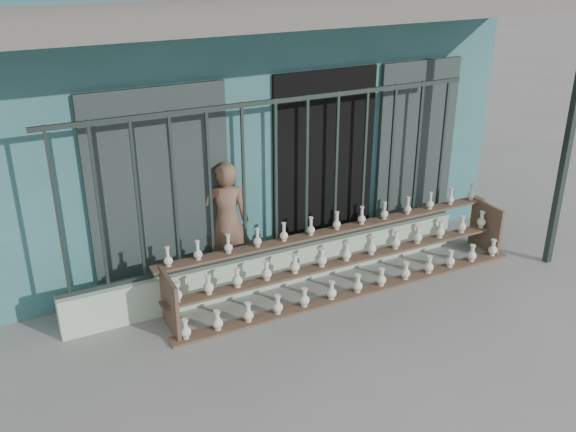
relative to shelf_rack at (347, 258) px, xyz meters
name	(u,v)px	position (x,y,z in m)	size (l,w,h in m)	color
ground	(331,339)	(-0.72, -0.88, -0.36)	(60.00, 60.00, 0.00)	slate
workshop_building	(190,100)	(-0.72, 3.35, 1.26)	(7.40, 6.60, 3.21)	#316768
parapet_wall	(277,267)	(-0.72, 0.42, -0.14)	(5.00, 0.20, 0.45)	#B2CCAF
security_fence	(276,178)	(-0.72, 0.42, 0.99)	(5.00, 0.04, 1.80)	#283330
shelf_rack	(347,258)	(0.00, 0.00, 0.00)	(4.50, 0.68, 0.85)	brown
elderly_woman	(227,222)	(-1.18, 0.80, 0.38)	(0.55, 0.36, 1.49)	brown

